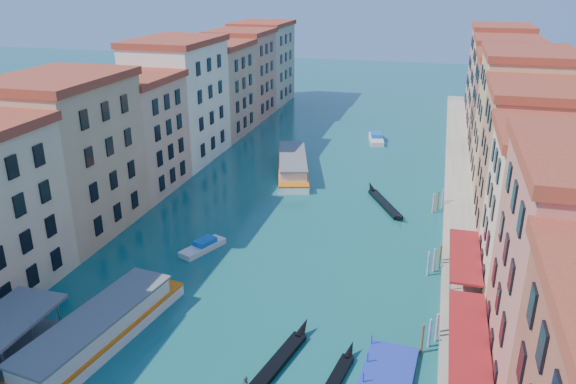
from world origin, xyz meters
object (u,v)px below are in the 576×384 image
(gondola_fore, at_px, (273,366))
(blue_dock, at_px, (389,368))
(vaporetto_far, at_px, (293,165))
(vaporetto_near, at_px, (98,331))

(gondola_fore, relative_size, blue_dock, 2.07)
(vaporetto_far, bearing_deg, vaporetto_near, -111.63)
(vaporetto_far, relative_size, gondola_fore, 1.56)
(vaporetto_far, bearing_deg, gondola_fore, -93.06)
(vaporetto_near, relative_size, blue_dock, 3.24)
(gondola_fore, bearing_deg, vaporetto_near, -165.17)
(vaporetto_far, height_order, blue_dock, vaporetto_far)
(vaporetto_near, xyz_separation_m, vaporetto_far, (4.87, 49.67, -0.01))
(blue_dock, bearing_deg, gondola_fore, -161.17)
(vaporetto_near, height_order, blue_dock, vaporetto_near)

